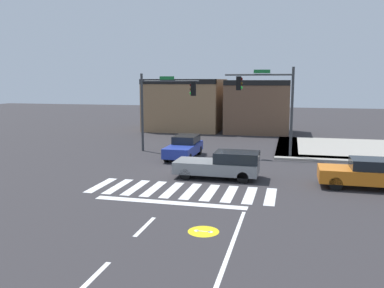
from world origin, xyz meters
TOP-DOWN VIEW (x-y plane):
  - ground_plane at (0.00, 0.00)m, footprint 120.00×120.00m
  - crosswalk_near at (0.00, -4.50)m, footprint 8.93×2.91m
  - lane_markings at (1.11, -12.02)m, footprint 6.80×20.25m
  - bike_detector_marking at (2.17, -9.46)m, footprint 1.11×1.11m
  - curb_corner_northeast at (8.49, 9.42)m, footprint 10.00×10.60m
  - storefront_row at (-3.12, 19.19)m, footprint 14.84×7.04m
  - traffic_signal_northeast at (3.48, 5.24)m, footprint 4.66×0.32m
  - traffic_signal_northwest at (-4.10, 5.60)m, footprint 4.42×0.32m
  - car_orange at (8.87, -1.86)m, footprint 4.79×1.86m
  - car_blue at (-2.06, 3.77)m, footprint 1.75×4.49m
  - car_gray at (1.47, -1.50)m, footprint 4.54×1.94m

SIDE VIEW (x-z plane):
  - ground_plane at x=0.00m, z-range 0.00..0.00m
  - bike_detector_marking at x=2.17m, z-range 0.00..0.01m
  - crosswalk_near at x=0.00m, z-range 0.00..0.01m
  - lane_markings at x=1.11m, z-range 0.00..0.01m
  - curb_corner_northeast at x=8.49m, z-range 0.00..0.15m
  - car_blue at x=-2.06m, z-range 0.01..1.46m
  - car_orange at x=8.87m, z-range 0.01..1.48m
  - car_gray at x=1.47m, z-range 0.01..1.48m
  - storefront_row at x=-3.12m, z-range 0.00..5.41m
  - traffic_signal_northwest at x=-4.10m, z-range 1.02..6.78m
  - traffic_signal_northeast at x=3.48m, z-range 1.11..7.26m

